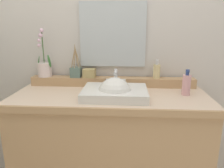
% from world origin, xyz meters
% --- Properties ---
extents(wall_back, '(3.15, 0.20, 2.71)m').
position_xyz_m(wall_back, '(0.00, 0.38, 1.36)').
color(wall_back, beige).
rests_on(wall_back, ground).
extents(vanity_cabinet, '(1.36, 0.56, 0.85)m').
position_xyz_m(vanity_cabinet, '(0.00, -0.00, 0.43)').
color(vanity_cabinet, tan).
rests_on(vanity_cabinet, ground).
extents(back_ledge, '(1.28, 0.09, 0.07)m').
position_xyz_m(back_ledge, '(0.00, 0.22, 0.88)').
color(back_ledge, tan).
rests_on(back_ledge, vanity_cabinet).
extents(sink_basin, '(0.43, 0.32, 0.26)m').
position_xyz_m(sink_basin, '(0.04, -0.06, 0.88)').
color(sink_basin, white).
rests_on(sink_basin, vanity_cabinet).
extents(potted_plant, '(0.12, 0.11, 0.37)m').
position_xyz_m(potted_plant, '(-0.54, 0.22, 1.00)').
color(potted_plant, silver).
rests_on(potted_plant, back_ledge).
extents(soap_dispenser, '(0.05, 0.05, 0.14)m').
position_xyz_m(soap_dispenser, '(0.34, 0.21, 0.98)').
color(soap_dispenser, beige).
rests_on(soap_dispenser, back_ledge).
extents(reed_diffuser, '(0.08, 0.08, 0.26)m').
position_xyz_m(reed_diffuser, '(-0.29, 0.21, 0.96)').
color(reed_diffuser, slate).
rests_on(reed_diffuser, back_ledge).
extents(trinket_box, '(0.10, 0.08, 0.07)m').
position_xyz_m(trinket_box, '(-0.18, 0.21, 0.95)').
color(trinket_box, tan).
rests_on(trinket_box, back_ledge).
extents(lotion_bottle, '(0.06, 0.06, 0.18)m').
position_xyz_m(lotion_bottle, '(0.52, 0.03, 0.92)').
color(lotion_bottle, '#DAA0A6').
rests_on(lotion_bottle, vanity_cabinet).
extents(mirror, '(0.51, 0.02, 0.49)m').
position_xyz_m(mirror, '(0.00, 0.27, 1.24)').
color(mirror, silver).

